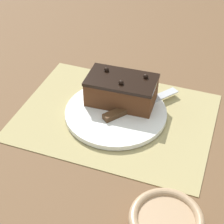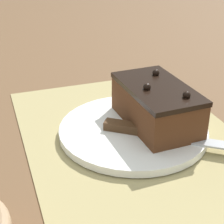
{
  "view_description": "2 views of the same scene",
  "coord_description": "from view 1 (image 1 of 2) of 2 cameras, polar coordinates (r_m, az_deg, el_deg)",
  "views": [
    {
      "loc": [
        0.22,
        -0.64,
        0.59
      ],
      "look_at": [
        -0.0,
        -0.02,
        0.03
      ],
      "focal_mm": 60.0,
      "sensor_mm": 36.0,
      "label": 1
    },
    {
      "loc": [
        0.49,
        -0.2,
        0.32
      ],
      "look_at": [
        -0.03,
        -0.02,
        0.03
      ],
      "focal_mm": 60.0,
      "sensor_mm": 36.0,
      "label": 2
    }
  ],
  "objects": [
    {
      "name": "ground_plane",
      "position": [
        0.9,
        0.48,
        -0.78
      ],
      "size": [
        3.0,
        3.0,
        0.0
      ],
      "primitive_type": "plane",
      "color": "brown"
    },
    {
      "name": "placemat_woven",
      "position": [
        0.9,
        0.48,
        -0.69
      ],
      "size": [
        0.46,
        0.34,
        0.0
      ],
      "primitive_type": "cube",
      "color": "tan",
      "rests_on": "ground_plane"
    },
    {
      "name": "cake_plate",
      "position": [
        0.9,
        0.45,
        -0.06
      ],
      "size": [
        0.24,
        0.24,
        0.01
      ],
      "color": "white",
      "rests_on": "placemat_woven"
    },
    {
      "name": "chocolate_cake",
      "position": [
        0.9,
        1.71,
        3.33
      ],
      "size": [
        0.17,
        0.1,
        0.08
      ],
      "rotation": [
        0.0,
        0.0,
        0.04
      ],
      "color": "#512D19",
      "rests_on": "cake_plate"
    },
    {
      "name": "serving_knife",
      "position": [
        0.89,
        2.67,
        0.53
      ],
      "size": [
        0.15,
        0.19,
        0.01
      ],
      "rotation": [
        0.0,
        0.0,
        5.64
      ],
      "color": "#472D19",
      "rests_on": "cake_plate"
    }
  ]
}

